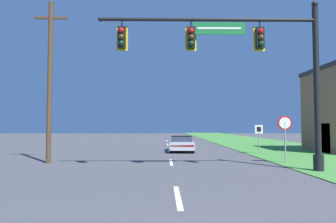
# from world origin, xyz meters

# --- Properties ---
(grass_verge_right) EXTENTS (10.00, 110.00, 0.04)m
(grass_verge_right) POSITION_xyz_m (10.50, 30.00, 0.02)
(grass_verge_right) COLOR #428438
(grass_verge_right) RESTS_ON ground
(road_center_line) EXTENTS (0.16, 34.80, 0.01)m
(road_center_line) POSITION_xyz_m (0.00, 22.00, 0.01)
(road_center_line) COLOR silver
(road_center_line) RESTS_ON ground
(signal_mast) EXTENTS (9.95, 0.47, 7.59)m
(signal_mast) POSITION_xyz_m (3.66, 10.59, 4.77)
(signal_mast) COLOR black
(signal_mast) RESTS_ON grass_verge_right
(car_ahead) EXTENTS (1.94, 4.51, 1.19)m
(car_ahead) POSITION_xyz_m (1.00, 21.28, 0.60)
(car_ahead) COLOR black
(car_ahead) RESTS_ON ground
(stop_sign) EXTENTS (0.76, 0.07, 2.50)m
(stop_sign) POSITION_xyz_m (6.11, 13.47, 1.86)
(stop_sign) COLOR gray
(stop_sign) RESTS_ON grass_verge_right
(route_sign_post) EXTENTS (0.55, 0.06, 2.03)m
(route_sign_post) POSITION_xyz_m (6.40, 18.78, 1.53)
(route_sign_post) COLOR gray
(route_sign_post) RESTS_ON grass_verge_right
(utility_pole_near) EXTENTS (1.80, 0.26, 8.85)m
(utility_pole_near) POSITION_xyz_m (-6.62, 13.75, 4.58)
(utility_pole_near) COLOR #4C3823
(utility_pole_near) RESTS_ON ground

